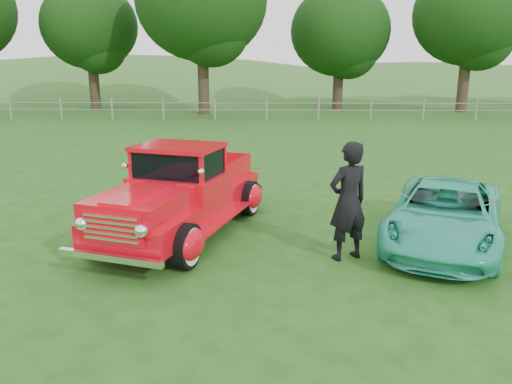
{
  "coord_description": "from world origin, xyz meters",
  "views": [
    {
      "loc": [
        0.12,
        -7.05,
        3.31
      ],
      "look_at": [
        -0.09,
        1.2,
        1.13
      ],
      "focal_mm": 35.0,
      "sensor_mm": 36.0,
      "label": 1
    }
  ],
  "objects_px": {
    "tree_near_east": "(340,31)",
    "red_pickup": "(182,194)",
    "man": "(348,201)",
    "teal_sedan": "(445,214)",
    "tree_mid_west": "(90,26)",
    "tree_near_west": "(201,1)",
    "tree_mid_east": "(470,14)"
  },
  "relations": [
    {
      "from": "tree_near_east",
      "to": "red_pickup",
      "type": "distance_m",
      "value": 27.91
    },
    {
      "from": "tree_near_east",
      "to": "red_pickup",
      "type": "relative_size",
      "value": 1.58
    },
    {
      "from": "red_pickup",
      "to": "man",
      "type": "height_order",
      "value": "man"
    },
    {
      "from": "teal_sedan",
      "to": "man",
      "type": "height_order",
      "value": "man"
    },
    {
      "from": "tree_mid_west",
      "to": "tree_near_west",
      "type": "xyz_separation_m",
      "value": [
        8.0,
        -3.0,
        1.25
      ]
    },
    {
      "from": "tree_mid_west",
      "to": "man",
      "type": "xyz_separation_m",
      "value": [
        13.47,
        -26.97,
        -4.53
      ]
    },
    {
      "from": "tree_mid_east",
      "to": "red_pickup",
      "type": "xyz_separation_m",
      "value": [
        -14.56,
        -24.76,
        -5.38
      ]
    },
    {
      "from": "teal_sedan",
      "to": "man",
      "type": "xyz_separation_m",
      "value": [
        -1.91,
        -0.75,
        0.45
      ]
    },
    {
      "from": "red_pickup",
      "to": "man",
      "type": "relative_size",
      "value": 2.59
    },
    {
      "from": "tree_mid_west",
      "to": "tree_mid_east",
      "type": "distance_m",
      "value": 25.03
    },
    {
      "from": "tree_mid_west",
      "to": "red_pickup",
      "type": "xyz_separation_m",
      "value": [
        10.44,
        -25.76,
        -4.75
      ]
    },
    {
      "from": "tree_mid_west",
      "to": "man",
      "type": "height_order",
      "value": "tree_mid_west"
    },
    {
      "from": "tree_mid_west",
      "to": "tree_near_west",
      "type": "distance_m",
      "value": 8.63
    },
    {
      "from": "tree_near_east",
      "to": "red_pickup",
      "type": "height_order",
      "value": "tree_near_east"
    },
    {
      "from": "tree_mid_west",
      "to": "teal_sedan",
      "type": "distance_m",
      "value": 30.8
    },
    {
      "from": "tree_mid_west",
      "to": "tree_near_east",
      "type": "xyz_separation_m",
      "value": [
        17.0,
        1.0,
        -0.3
      ]
    },
    {
      "from": "tree_mid_east",
      "to": "red_pickup",
      "type": "relative_size",
      "value": 1.79
    },
    {
      "from": "tree_near_west",
      "to": "tree_near_east",
      "type": "bearing_deg",
      "value": 23.96
    },
    {
      "from": "tree_mid_west",
      "to": "man",
      "type": "relative_size",
      "value": 4.15
    },
    {
      "from": "tree_mid_east",
      "to": "tree_near_west",
      "type": "bearing_deg",
      "value": -173.29
    },
    {
      "from": "tree_mid_east",
      "to": "teal_sedan",
      "type": "xyz_separation_m",
      "value": [
        -9.62,
        -25.22,
        -5.6
      ]
    },
    {
      "from": "tree_near_east",
      "to": "man",
      "type": "bearing_deg",
      "value": -97.2
    },
    {
      "from": "teal_sedan",
      "to": "tree_mid_west",
      "type": "bearing_deg",
      "value": 143.24
    },
    {
      "from": "tree_mid_east",
      "to": "teal_sedan",
      "type": "bearing_deg",
      "value": -110.89
    },
    {
      "from": "tree_near_east",
      "to": "teal_sedan",
      "type": "xyz_separation_m",
      "value": [
        -1.62,
        -27.22,
        -4.68
      ]
    },
    {
      "from": "tree_near_east",
      "to": "tree_mid_east",
      "type": "bearing_deg",
      "value": -14.04
    },
    {
      "from": "tree_near_east",
      "to": "teal_sedan",
      "type": "distance_m",
      "value": 27.67
    },
    {
      "from": "red_pickup",
      "to": "tree_near_east",
      "type": "bearing_deg",
      "value": 93.35
    },
    {
      "from": "tree_mid_east",
      "to": "man",
      "type": "xyz_separation_m",
      "value": [
        -11.53,
        -25.97,
        -5.15
      ]
    },
    {
      "from": "tree_near_east",
      "to": "tree_near_west",
      "type": "bearing_deg",
      "value": -156.04
    },
    {
      "from": "tree_mid_west",
      "to": "tree_near_west",
      "type": "height_order",
      "value": "tree_near_west"
    },
    {
      "from": "tree_near_west",
      "to": "man",
      "type": "distance_m",
      "value": 25.26
    }
  ]
}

